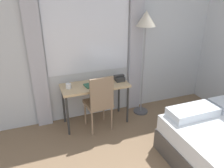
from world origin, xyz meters
The scene contains 7 objects.
wall_back_with_window centered at (0.00, 3.32, 1.35)m, with size 5.76×0.13×2.70m.
desk centered at (-0.02, 3.00, 0.65)m, with size 1.11×0.48×0.72m.
desk_chair centered at (-0.02, 2.77, 0.54)m, with size 0.43×0.43×0.97m.
standing_lamp centered at (0.88, 3.03, 1.58)m, with size 0.32×0.32×1.86m.
telephone centered at (0.43, 3.03, 0.77)m, with size 0.17×0.18×0.10m.
book centered at (-0.04, 2.98, 0.74)m, with size 0.32×0.22×0.02m.
mug centered at (-0.45, 3.00, 0.76)m, with size 0.08×0.08×0.08m.
Camera 1 is at (-0.92, -0.18, 2.17)m, focal length 35.00 mm.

